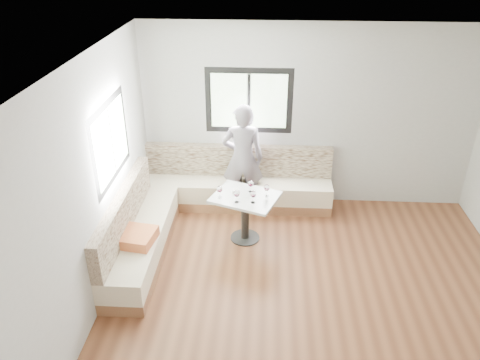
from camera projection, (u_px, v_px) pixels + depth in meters
name	position (u px, v px, depth m)	size (l,w,h in m)	color
room	(317.00, 199.00, 4.87)	(5.01, 5.01, 2.81)	brown
banquette	(198.00, 206.00, 6.81)	(2.90, 2.80, 0.95)	#926140
table	(245.00, 207.00, 6.43)	(1.02, 0.91, 0.70)	black
person	(243.00, 159.00, 7.00)	(0.63, 0.41, 1.72)	slate
olive_ramekin	(236.00, 191.00, 6.43)	(0.11, 0.11, 0.04)	white
wine_glass_a	(220.00, 190.00, 6.25)	(0.08, 0.08, 0.18)	white
wine_glass_b	(237.00, 194.00, 6.15)	(0.08, 0.08, 0.18)	white
wine_glass_c	(253.00, 194.00, 6.14)	(0.08, 0.08, 0.18)	white
wine_glass_d	(251.00, 184.00, 6.39)	(0.08, 0.08, 0.18)	white
wine_glass_e	(267.00, 188.00, 6.29)	(0.08, 0.08, 0.18)	white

